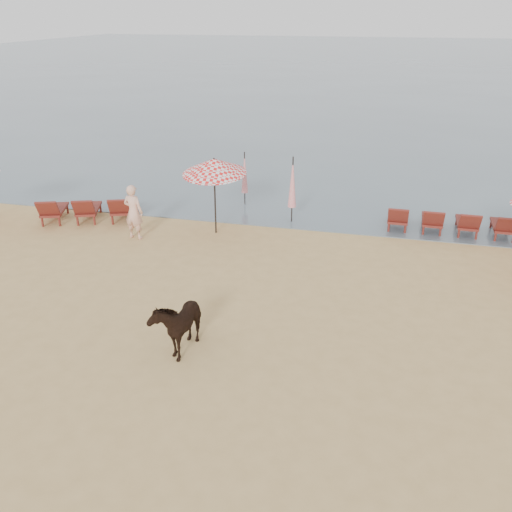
{
  "coord_description": "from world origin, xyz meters",
  "views": [
    {
      "loc": [
        3.3,
        -8.22,
        7.07
      ],
      "look_at": [
        0.0,
        5.0,
        1.1
      ],
      "focal_mm": 40.0,
      "sensor_mm": 36.0,
      "label": 1
    }
  ],
  "objects_px": {
    "lounger_cluster_right": "(450,221)",
    "umbrella_closed_left": "(245,173)",
    "umbrella_closed_right": "(292,183)",
    "lounger_cluster_left": "(87,209)",
    "beachgoer_left": "(133,212)",
    "umbrella_open_left_b": "(214,166)",
    "cow": "(178,322)"
  },
  "relations": [
    {
      "from": "umbrella_closed_left",
      "to": "lounger_cluster_left",
      "type": "bearing_deg",
      "value": -147.85
    },
    {
      "from": "lounger_cluster_left",
      "to": "umbrella_closed_right",
      "type": "xyz_separation_m",
      "value": [
        7.1,
        1.66,
        0.99
      ]
    },
    {
      "from": "umbrella_open_left_b",
      "to": "umbrella_closed_right",
      "type": "xyz_separation_m",
      "value": [
        2.31,
        1.63,
        -0.85
      ]
    },
    {
      "from": "lounger_cluster_left",
      "to": "umbrella_closed_right",
      "type": "height_order",
      "value": "umbrella_closed_right"
    },
    {
      "from": "umbrella_closed_left",
      "to": "beachgoer_left",
      "type": "height_order",
      "value": "umbrella_closed_left"
    },
    {
      "from": "lounger_cluster_right",
      "to": "beachgoer_left",
      "type": "height_order",
      "value": "beachgoer_left"
    },
    {
      "from": "lounger_cluster_right",
      "to": "beachgoer_left",
      "type": "xyz_separation_m",
      "value": [
        -10.14,
        -2.95,
        0.47
      ]
    },
    {
      "from": "lounger_cluster_left",
      "to": "cow",
      "type": "distance_m",
      "value": 9.35
    },
    {
      "from": "lounger_cluster_left",
      "to": "lounger_cluster_right",
      "type": "xyz_separation_m",
      "value": [
        12.49,
        1.86,
        -0.03
      ]
    },
    {
      "from": "umbrella_closed_left",
      "to": "cow",
      "type": "bearing_deg",
      "value": -83.23
    },
    {
      "from": "lounger_cluster_left",
      "to": "beachgoer_left",
      "type": "relative_size",
      "value": 1.94
    },
    {
      "from": "umbrella_closed_right",
      "to": "cow",
      "type": "bearing_deg",
      "value": -96.05
    },
    {
      "from": "lounger_cluster_left",
      "to": "umbrella_open_left_b",
      "type": "bearing_deg",
      "value": -19.09
    },
    {
      "from": "lounger_cluster_right",
      "to": "lounger_cluster_left",
      "type": "bearing_deg",
      "value": -170.67
    },
    {
      "from": "cow",
      "to": "beachgoer_left",
      "type": "relative_size",
      "value": 0.87
    },
    {
      "from": "lounger_cluster_right",
      "to": "cow",
      "type": "xyz_separation_m",
      "value": [
        -6.3,
        -8.88,
        0.22
      ]
    },
    {
      "from": "lounger_cluster_right",
      "to": "umbrella_closed_left",
      "type": "bearing_deg",
      "value": 171.27
    },
    {
      "from": "lounger_cluster_right",
      "to": "cow",
      "type": "distance_m",
      "value": 10.89
    },
    {
      "from": "umbrella_closed_right",
      "to": "beachgoer_left",
      "type": "height_order",
      "value": "umbrella_closed_right"
    },
    {
      "from": "umbrella_closed_right",
      "to": "cow",
      "type": "xyz_separation_m",
      "value": [
        -0.92,
        -8.67,
        -0.79
      ]
    },
    {
      "from": "umbrella_closed_left",
      "to": "cow",
      "type": "distance_m",
      "value": 10.23
    },
    {
      "from": "cow",
      "to": "lounger_cluster_right",
      "type": "bearing_deg",
      "value": 58.08
    },
    {
      "from": "umbrella_open_left_b",
      "to": "umbrella_closed_right",
      "type": "bearing_deg",
      "value": 49.27
    },
    {
      "from": "umbrella_closed_left",
      "to": "umbrella_closed_right",
      "type": "height_order",
      "value": "umbrella_closed_right"
    },
    {
      "from": "lounger_cluster_left",
      "to": "umbrella_closed_left",
      "type": "bearing_deg",
      "value": 12.76
    },
    {
      "from": "lounger_cluster_right",
      "to": "umbrella_closed_left",
      "type": "relative_size",
      "value": 1.97
    },
    {
      "from": "umbrella_closed_left",
      "to": "umbrella_open_left_b",
      "type": "bearing_deg",
      "value": -93.42
    },
    {
      "from": "umbrella_open_left_b",
      "to": "beachgoer_left",
      "type": "height_order",
      "value": "umbrella_open_left_b"
    },
    {
      "from": "lounger_cluster_right",
      "to": "umbrella_closed_right",
      "type": "height_order",
      "value": "umbrella_closed_right"
    },
    {
      "from": "umbrella_open_left_b",
      "to": "umbrella_closed_left",
      "type": "distance_m",
      "value": 3.28
    },
    {
      "from": "beachgoer_left",
      "to": "umbrella_open_left_b",
      "type": "bearing_deg",
      "value": -148.52
    },
    {
      "from": "lounger_cluster_right",
      "to": "umbrella_closed_right",
      "type": "distance_m",
      "value": 5.48
    }
  ]
}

